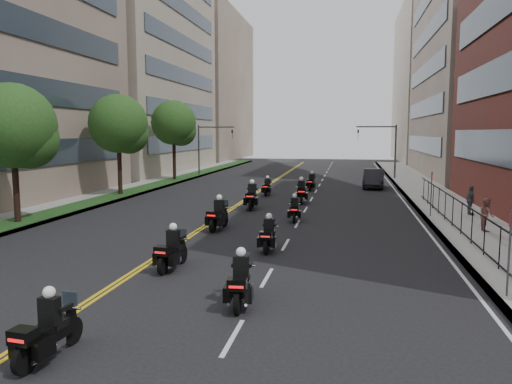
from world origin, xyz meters
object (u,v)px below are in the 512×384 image
motorcycle_1 (240,283)px  motorcycle_2 (172,251)px  motorcycle_4 (218,216)px  motorcycle_8 (267,188)px  parked_sedan (374,179)px  pedestrian_b (486,215)px  motorcycle_7 (301,193)px  motorcycle_0 (47,332)px  motorcycle_3 (268,236)px  motorcycle_9 (311,183)px  motorcycle_6 (252,197)px  pedestrian_c (471,200)px  motorcycle_5 (294,210)px

motorcycle_1 → motorcycle_2: bearing=129.9°
motorcycle_4 → motorcycle_8: 13.88m
motorcycle_1 → parked_sedan: motorcycle_1 is taller
pedestrian_b → motorcycle_8: bearing=42.4°
motorcycle_7 → pedestrian_b: size_ratio=1.55×
motorcycle_0 → motorcycle_3: bearing=79.4°
motorcycle_0 → parked_sedan: bearing=82.2°
motorcycle_7 → pedestrian_b: motorcycle_7 is taller
motorcycle_2 → motorcycle_9: bearing=88.3°
motorcycle_6 → motorcycle_0: bearing=-95.7°
motorcycle_4 → motorcycle_9: motorcycle_4 is taller
motorcycle_8 → pedestrian_c: bearing=-30.0°
motorcycle_1 → motorcycle_3: bearing=87.2°
motorcycle_0 → motorcycle_5: (3.38, 17.67, -0.03)m
pedestrian_b → motorcycle_3: bearing=115.7°
motorcycle_5 → motorcycle_2: bearing=-111.6°
motorcycle_9 → parked_sedan: size_ratio=0.44×
motorcycle_2 → motorcycle_3: motorcycle_2 is taller
motorcycle_6 → motorcycle_8: size_ratio=1.23×
motorcycle_3 → motorcycle_6: motorcycle_6 is taller
pedestrian_c → motorcycle_8: bearing=50.8°
motorcycle_3 → parked_sedan: parked_sedan is taller
motorcycle_1 → motorcycle_4: 11.03m
motorcycle_6 → pedestrian_b: bearing=-29.1°
motorcycle_5 → pedestrian_b: bearing=-14.9°
motorcycle_7 → pedestrian_c: size_ratio=1.46×
parked_sedan → pedestrian_b: bearing=-73.2°
motorcycle_9 → pedestrian_c: size_ratio=1.31×
motorcycle_6 → motorcycle_9: bearing=69.7°
motorcycle_0 → motorcycle_1: (3.34, 4.06, 0.02)m
motorcycle_4 → motorcycle_5: (3.47, 3.12, -0.10)m
motorcycle_7 → motorcycle_9: bearing=83.3°
motorcycle_0 → motorcycle_4: 14.55m
motorcycle_0 → motorcycle_6: 21.52m
motorcycle_4 → motorcycle_6: 6.98m
motorcycle_2 → pedestrian_b: pedestrian_b is taller
parked_sedan → pedestrian_c: size_ratio=2.94×
parked_sedan → motorcycle_2: bearing=-102.2°
motorcycle_3 → pedestrian_c: pedestrian_c is taller
motorcycle_1 → motorcycle_6: 17.73m
motorcycle_6 → pedestrian_c: motorcycle_6 is taller
motorcycle_7 → motorcycle_2: bearing=-105.2°
pedestrian_b → motorcycle_9: bearing=27.2°
motorcycle_1 → motorcycle_0: bearing=-134.5°
motorcycle_1 → pedestrian_c: 19.32m
motorcycle_5 → parked_sedan: (5.05, 17.69, 0.21)m
pedestrian_b → motorcycle_1: bearing=138.5°
motorcycle_6 → motorcycle_7: (2.84, 3.26, -0.02)m
motorcycle_9 → pedestrian_c: pedestrian_c is taller
motorcycle_0 → motorcycle_7: motorcycle_7 is taller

